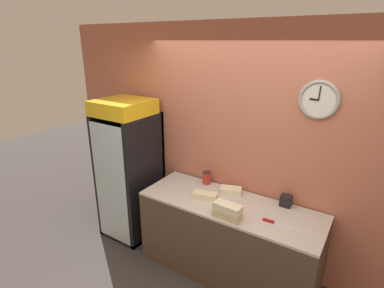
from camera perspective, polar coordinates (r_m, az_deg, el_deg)
The scene contains 10 objects.
wall_back at distance 3.35m, azimuth 10.58°, elevation -1.08°, with size 5.20×0.09×2.70m.
prep_counter at distance 3.47m, azimuth 6.87°, elevation -17.40°, with size 1.93×0.69×0.87m.
beverage_cooler at distance 3.98m, azimuth -11.48°, elevation -3.52°, with size 0.63×0.68×1.82m.
sandwich_stack_bottom at distance 2.98m, azimuth 6.72°, elevation -13.23°, with size 0.27×0.12×0.08m.
sandwich_stack_middle at distance 2.94m, azimuth 6.78°, elevation -11.96°, with size 0.28×0.13×0.08m.
sandwich_flat_left at distance 3.42m, azimuth 7.40°, elevation -8.76°, with size 0.26×0.20×0.07m.
sandwich_flat_right at distance 3.29m, azimuth 2.53°, elevation -9.78°, with size 0.28×0.17×0.07m.
chefs_knife at distance 3.00m, azimuth 15.49°, elevation -14.28°, with size 0.32×0.06×0.02m.
condiment_jar at distance 3.59m, azimuth 2.79°, elevation -6.44°, with size 0.10×0.10×0.15m.
napkin_dispenser at distance 3.28m, azimuth 17.46°, elevation -10.28°, with size 0.11×0.09×0.12m.
Camera 1 is at (1.18, -1.64, 2.50)m, focal length 28.00 mm.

